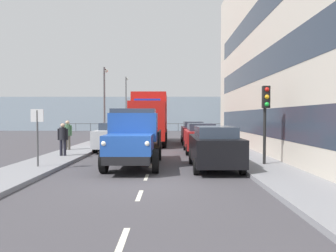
{
  "coord_description": "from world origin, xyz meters",
  "views": [
    {
      "loc": [
        -0.8,
        9.77,
        2.11
      ],
      "look_at": [
        -0.72,
        -7.81,
        1.56
      ],
      "focal_mm": 32.53,
      "sensor_mm": 36.0,
      "label": 1
    }
  ],
  "objects_px": {
    "pedestrian_couple_a": "(63,137)",
    "car_red_kerbside_1": "(200,137)",
    "car_teal_oppositeside_1": "(128,131)",
    "street_sign": "(37,127)",
    "car_silver_oppositeside_0": "(115,136)",
    "lamp_post_promenade": "(105,96)",
    "pedestrian_near_railing": "(68,133)",
    "truck_vintage_blue": "(134,139)",
    "car_black_kerbside_near": "(214,147)",
    "car_maroon_kerbside_2": "(193,132)",
    "lorry_cargo_red": "(150,117)",
    "lamp_post_far": "(126,100)",
    "traffic_light_near": "(266,108)"
  },
  "relations": [
    {
      "from": "truck_vintage_blue",
      "to": "car_red_kerbside_1",
      "type": "relative_size",
      "value": 1.43
    },
    {
      "from": "car_red_kerbside_1",
      "to": "car_silver_oppositeside_0",
      "type": "relative_size",
      "value": 0.86
    },
    {
      "from": "car_silver_oppositeside_0",
      "to": "traffic_light_near",
      "type": "xyz_separation_m",
      "value": [
        -7.32,
        6.42,
        1.58
      ]
    },
    {
      "from": "car_maroon_kerbside_2",
      "to": "pedestrian_near_railing",
      "type": "bearing_deg",
      "value": 35.2
    },
    {
      "from": "car_red_kerbside_1",
      "to": "pedestrian_couple_a",
      "type": "height_order",
      "value": "pedestrian_couple_a"
    },
    {
      "from": "truck_vintage_blue",
      "to": "car_black_kerbside_near",
      "type": "bearing_deg",
      "value": 172.25
    },
    {
      "from": "lamp_post_far",
      "to": "car_black_kerbside_near",
      "type": "bearing_deg",
      "value": 105.64
    },
    {
      "from": "pedestrian_couple_a",
      "to": "car_red_kerbside_1",
      "type": "bearing_deg",
      "value": -160.49
    },
    {
      "from": "lorry_cargo_red",
      "to": "pedestrian_near_railing",
      "type": "height_order",
      "value": "lorry_cargo_red"
    },
    {
      "from": "car_red_kerbside_1",
      "to": "car_teal_oppositeside_1",
      "type": "xyz_separation_m",
      "value": [
        5.2,
        -7.42,
        0.0
      ]
    },
    {
      "from": "car_red_kerbside_1",
      "to": "car_silver_oppositeside_0",
      "type": "bearing_deg",
      "value": -12.93
    },
    {
      "from": "pedestrian_couple_a",
      "to": "car_maroon_kerbside_2",
      "type": "bearing_deg",
      "value": -130.96
    },
    {
      "from": "car_maroon_kerbside_2",
      "to": "car_silver_oppositeside_0",
      "type": "bearing_deg",
      "value": 40.79
    },
    {
      "from": "car_teal_oppositeside_1",
      "to": "car_red_kerbside_1",
      "type": "bearing_deg",
      "value": 125.03
    },
    {
      "from": "lorry_cargo_red",
      "to": "pedestrian_couple_a",
      "type": "xyz_separation_m",
      "value": [
        3.84,
        8.14,
        -0.97
      ]
    },
    {
      "from": "car_black_kerbside_near",
      "to": "pedestrian_couple_a",
      "type": "relative_size",
      "value": 2.45
    },
    {
      "from": "traffic_light_near",
      "to": "lamp_post_far",
      "type": "distance_m",
      "value": 27.13
    },
    {
      "from": "pedestrian_near_railing",
      "to": "pedestrian_couple_a",
      "type": "bearing_deg",
      "value": 103.98
    },
    {
      "from": "lamp_post_promenade",
      "to": "lamp_post_far",
      "type": "distance_m",
      "value": 12.64
    },
    {
      "from": "truck_vintage_blue",
      "to": "street_sign",
      "type": "xyz_separation_m",
      "value": [
        3.69,
        0.73,
        0.5
      ]
    },
    {
      "from": "car_black_kerbside_near",
      "to": "lamp_post_promenade",
      "type": "xyz_separation_m",
      "value": [
        7.17,
        -13.06,
        2.87
      ]
    },
    {
      "from": "lorry_cargo_red",
      "to": "car_red_kerbside_1",
      "type": "distance_m",
      "value": 6.61
    },
    {
      "from": "lamp_post_promenade",
      "to": "street_sign",
      "type": "bearing_deg",
      "value": 90.81
    },
    {
      "from": "car_silver_oppositeside_0",
      "to": "pedestrian_couple_a",
      "type": "relative_size",
      "value": 2.82
    },
    {
      "from": "car_red_kerbside_1",
      "to": "lamp_post_promenade",
      "type": "bearing_deg",
      "value": -46.53
    },
    {
      "from": "lorry_cargo_red",
      "to": "car_maroon_kerbside_2",
      "type": "height_order",
      "value": "lorry_cargo_red"
    },
    {
      "from": "car_silver_oppositeside_0",
      "to": "car_red_kerbside_1",
      "type": "bearing_deg",
      "value": 167.07
    },
    {
      "from": "car_teal_oppositeside_1",
      "to": "lamp_post_promenade",
      "type": "xyz_separation_m",
      "value": [
        1.97,
        -0.14,
        2.87
      ]
    },
    {
      "from": "car_black_kerbside_near",
      "to": "car_teal_oppositeside_1",
      "type": "bearing_deg",
      "value": -68.06
    },
    {
      "from": "pedestrian_near_railing",
      "to": "street_sign",
      "type": "xyz_separation_m",
      "value": [
        -0.82,
        5.95,
        0.52
      ]
    },
    {
      "from": "lorry_cargo_red",
      "to": "pedestrian_near_railing",
      "type": "relative_size",
      "value": 4.76
    },
    {
      "from": "truck_vintage_blue",
      "to": "car_teal_oppositeside_1",
      "type": "bearing_deg",
      "value": -81.26
    },
    {
      "from": "car_teal_oppositeside_1",
      "to": "street_sign",
      "type": "height_order",
      "value": "street_sign"
    },
    {
      "from": "lorry_cargo_red",
      "to": "pedestrian_couple_a",
      "type": "relative_size",
      "value": 5.05
    },
    {
      "from": "lamp_post_promenade",
      "to": "lamp_post_far",
      "type": "height_order",
      "value": "lamp_post_far"
    },
    {
      "from": "pedestrian_couple_a",
      "to": "pedestrian_near_railing",
      "type": "distance_m",
      "value": 2.79
    },
    {
      "from": "car_maroon_kerbside_2",
      "to": "street_sign",
      "type": "distance_m",
      "value": 13.44
    },
    {
      "from": "car_silver_oppositeside_0",
      "to": "pedestrian_near_railing",
      "type": "relative_size",
      "value": 2.66
    },
    {
      "from": "car_red_kerbside_1",
      "to": "pedestrian_near_railing",
      "type": "bearing_deg",
      "value": -1.34
    },
    {
      "from": "truck_vintage_blue",
      "to": "lorry_cargo_red",
      "type": "height_order",
      "value": "lorry_cargo_red"
    },
    {
      "from": "car_silver_oppositeside_0",
      "to": "lamp_post_promenade",
      "type": "bearing_deg",
      "value": -72.84
    },
    {
      "from": "lorry_cargo_red",
      "to": "car_black_kerbside_near",
      "type": "relative_size",
      "value": 2.06
    },
    {
      "from": "car_black_kerbside_near",
      "to": "car_teal_oppositeside_1",
      "type": "height_order",
      "value": "same"
    },
    {
      "from": "car_silver_oppositeside_0",
      "to": "lamp_post_promenade",
      "type": "distance_m",
      "value": 7.26
    },
    {
      "from": "truck_vintage_blue",
      "to": "car_teal_oppositeside_1",
      "type": "relative_size",
      "value": 1.32
    },
    {
      "from": "truck_vintage_blue",
      "to": "car_teal_oppositeside_1",
      "type": "xyz_separation_m",
      "value": [
        1.92,
        -12.47,
        -0.28
      ]
    },
    {
      "from": "car_red_kerbside_1",
      "to": "traffic_light_near",
      "type": "height_order",
      "value": "traffic_light_near"
    },
    {
      "from": "street_sign",
      "to": "pedestrian_couple_a",
      "type": "bearing_deg",
      "value": -87.42
    },
    {
      "from": "car_maroon_kerbside_2",
      "to": "pedestrian_near_railing",
      "type": "distance_m",
      "value": 9.55
    },
    {
      "from": "car_red_kerbside_1",
      "to": "lamp_post_promenade",
      "type": "distance_m",
      "value": 10.81
    }
  ]
}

